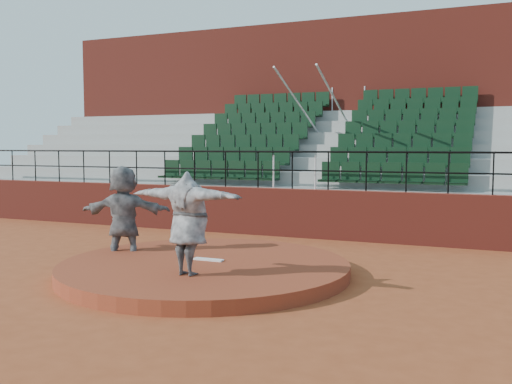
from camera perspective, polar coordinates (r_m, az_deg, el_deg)
ground at (r=11.04m, az=-5.13°, el=-8.23°), size 90.00×90.00×0.00m
pitchers_mound at (r=11.01m, az=-5.14°, el=-7.60°), size 5.50×5.50×0.25m
pitching_rubber at (r=11.11m, az=-4.77°, el=-6.75°), size 0.60×0.15×0.03m
boundary_wall at (r=15.46m, az=3.63°, el=-2.08°), size 24.00×0.30×1.30m
wall_railing at (r=15.36m, az=3.65°, el=3.03°), size 24.04×0.05×1.03m
seating_deck at (r=18.85m, az=7.32°, el=1.54°), size 24.00×5.97×4.63m
press_box_facade at (r=22.69m, az=10.10°, el=7.32°), size 24.00×3.00×7.10m
pitcher at (r=9.78m, az=-6.79°, el=-3.14°), size 2.22×0.78×1.77m
fielder at (r=12.34m, az=-13.06°, el=-2.15°), size 1.99×1.19×2.05m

